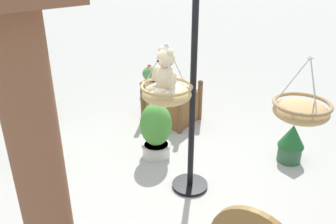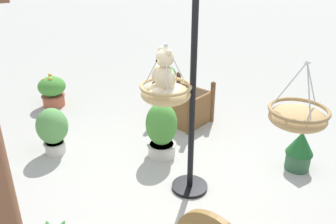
{
  "view_description": "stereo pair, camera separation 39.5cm",
  "coord_description": "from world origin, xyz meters",
  "px_view_note": "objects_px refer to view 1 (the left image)",
  "views": [
    {
      "loc": [
        -2.74,
        2.37,
        2.69
      ],
      "look_at": [
        -0.03,
        0.04,
        1.01
      ],
      "focal_mm": 37.45,
      "sensor_mm": 36.0,
      "label": 1
    },
    {
      "loc": [
        -2.98,
        2.06,
        2.69
      ],
      "look_at": [
        -0.03,
        0.04,
        1.01
      ],
      "focal_mm": 37.45,
      "sensor_mm": 36.0,
      "label": 2
    }
  ],
  "objects_px": {
    "potted_plant_fern_front": "(43,136)",
    "hanging_basket_with_teddy": "(167,93)",
    "teddy_bear": "(165,74)",
    "potted_plant_bushy_green": "(34,96)",
    "display_pole_central": "(192,133)",
    "potted_plant_conical_shrub": "(156,130)",
    "hanging_basket_left_high": "(301,110)",
    "wooden_planter_box": "(172,104)",
    "potted_plant_flowering_red": "(151,78)",
    "potted_plant_trailing_ivy": "(291,143)"
  },
  "relations": [
    {
      "from": "potted_plant_flowering_red",
      "to": "potted_plant_bushy_green",
      "type": "height_order",
      "value": "potted_plant_bushy_green"
    },
    {
      "from": "hanging_basket_with_teddy",
      "to": "potted_plant_bushy_green",
      "type": "relative_size",
      "value": 1.1
    },
    {
      "from": "display_pole_central",
      "to": "potted_plant_bushy_green",
      "type": "xyz_separation_m",
      "value": [
        3.42,
        0.58,
        -0.46
      ]
    },
    {
      "from": "hanging_basket_left_high",
      "to": "wooden_planter_box",
      "type": "bearing_deg",
      "value": -15.03
    },
    {
      "from": "teddy_bear",
      "to": "potted_plant_bushy_green",
      "type": "distance_m",
      "value": 3.5
    },
    {
      "from": "display_pole_central",
      "to": "potted_plant_conical_shrub",
      "type": "bearing_deg",
      "value": -9.04
    },
    {
      "from": "teddy_bear",
      "to": "potted_plant_flowering_red",
      "type": "bearing_deg",
      "value": -35.02
    },
    {
      "from": "wooden_planter_box",
      "to": "potted_plant_bushy_green",
      "type": "height_order",
      "value": "wooden_planter_box"
    },
    {
      "from": "hanging_basket_with_teddy",
      "to": "wooden_planter_box",
      "type": "relative_size",
      "value": 0.68
    },
    {
      "from": "hanging_basket_left_high",
      "to": "potted_plant_conical_shrub",
      "type": "height_order",
      "value": "hanging_basket_left_high"
    },
    {
      "from": "display_pole_central",
      "to": "teddy_bear",
      "type": "bearing_deg",
      "value": 61.26
    },
    {
      "from": "display_pole_central",
      "to": "potted_plant_conical_shrub",
      "type": "distance_m",
      "value": 0.91
    },
    {
      "from": "hanging_basket_left_high",
      "to": "teddy_bear",
      "type": "bearing_deg",
      "value": 26.4
    },
    {
      "from": "hanging_basket_left_high",
      "to": "potted_plant_bushy_green",
      "type": "distance_m",
      "value": 4.72
    },
    {
      "from": "display_pole_central",
      "to": "teddy_bear",
      "type": "xyz_separation_m",
      "value": [
        0.15,
        0.27,
        0.73
      ]
    },
    {
      "from": "teddy_bear",
      "to": "potted_plant_conical_shrub",
      "type": "height_order",
      "value": "teddy_bear"
    },
    {
      "from": "hanging_basket_with_teddy",
      "to": "potted_plant_fern_front",
      "type": "bearing_deg",
      "value": 27.67
    },
    {
      "from": "teddy_bear",
      "to": "potted_plant_bushy_green",
      "type": "bearing_deg",
      "value": 5.32
    },
    {
      "from": "hanging_basket_left_high",
      "to": "potted_plant_trailing_ivy",
      "type": "xyz_separation_m",
      "value": [
        0.61,
        -1.11,
        -1.04
      ]
    },
    {
      "from": "hanging_basket_left_high",
      "to": "potted_plant_flowering_red",
      "type": "bearing_deg",
      "value": -17.64
    },
    {
      "from": "potted_plant_fern_front",
      "to": "hanging_basket_with_teddy",
      "type": "bearing_deg",
      "value": -152.33
    },
    {
      "from": "hanging_basket_with_teddy",
      "to": "wooden_planter_box",
      "type": "bearing_deg",
      "value": -42.95
    },
    {
      "from": "teddy_bear",
      "to": "hanging_basket_left_high",
      "type": "xyz_separation_m",
      "value": [
        -1.24,
        -0.61,
        -0.17
      ]
    },
    {
      "from": "potted_plant_fern_front",
      "to": "potted_plant_bushy_green",
      "type": "relative_size",
      "value": 1.16
    },
    {
      "from": "hanging_basket_with_teddy",
      "to": "wooden_planter_box",
      "type": "distance_m",
      "value": 2.14
    },
    {
      "from": "potted_plant_bushy_green",
      "to": "wooden_planter_box",
      "type": "bearing_deg",
      "value": -139.14
    },
    {
      "from": "potted_plant_flowering_red",
      "to": "hanging_basket_left_high",
      "type": "bearing_deg",
      "value": 162.36
    },
    {
      "from": "display_pole_central",
      "to": "hanging_basket_with_teddy",
      "type": "height_order",
      "value": "display_pole_central"
    },
    {
      "from": "display_pole_central",
      "to": "potted_plant_flowering_red",
      "type": "relative_size",
      "value": 4.18
    },
    {
      "from": "potted_plant_flowering_red",
      "to": "potted_plant_trailing_ivy",
      "type": "bearing_deg",
      "value": 177.81
    },
    {
      "from": "hanging_basket_with_teddy",
      "to": "potted_plant_bushy_green",
      "type": "distance_m",
      "value": 3.43
    },
    {
      "from": "display_pole_central",
      "to": "potted_plant_fern_front",
      "type": "relative_size",
      "value": 3.56
    },
    {
      "from": "potted_plant_flowering_red",
      "to": "potted_plant_conical_shrub",
      "type": "xyz_separation_m",
      "value": [
        -1.96,
        1.44,
        0.11
      ]
    },
    {
      "from": "wooden_planter_box",
      "to": "hanging_basket_left_high",
      "type": "bearing_deg",
      "value": 164.97
    },
    {
      "from": "display_pole_central",
      "to": "potted_plant_bushy_green",
      "type": "relative_size",
      "value": 4.12
    },
    {
      "from": "hanging_basket_with_teddy",
      "to": "hanging_basket_left_high",
      "type": "height_order",
      "value": "hanging_basket_left_high"
    },
    {
      "from": "display_pole_central",
      "to": "potted_plant_bushy_green",
      "type": "bearing_deg",
      "value": 9.58
    },
    {
      "from": "teddy_bear",
      "to": "potted_plant_flowering_red",
      "type": "distance_m",
      "value": 3.43
    },
    {
      "from": "display_pole_central",
      "to": "wooden_planter_box",
      "type": "relative_size",
      "value": 2.56
    },
    {
      "from": "hanging_basket_left_high",
      "to": "potted_plant_conical_shrub",
      "type": "xyz_separation_m",
      "value": [
        1.91,
        0.21,
        -0.92
      ]
    },
    {
      "from": "wooden_planter_box",
      "to": "potted_plant_bushy_green",
      "type": "relative_size",
      "value": 1.61
    },
    {
      "from": "teddy_bear",
      "to": "wooden_planter_box",
      "type": "height_order",
      "value": "teddy_bear"
    },
    {
      "from": "hanging_basket_left_high",
      "to": "potted_plant_bushy_green",
      "type": "relative_size",
      "value": 1.03
    },
    {
      "from": "potted_plant_flowering_red",
      "to": "potted_plant_conical_shrub",
      "type": "bearing_deg",
      "value": 143.66
    },
    {
      "from": "display_pole_central",
      "to": "potted_plant_conical_shrub",
      "type": "height_order",
      "value": "display_pole_central"
    },
    {
      "from": "potted_plant_conical_shrub",
      "to": "potted_plant_bushy_green",
      "type": "bearing_deg",
      "value": 15.27
    },
    {
      "from": "display_pole_central",
      "to": "wooden_planter_box",
      "type": "distance_m",
      "value": 1.92
    },
    {
      "from": "display_pole_central",
      "to": "potted_plant_bushy_green",
      "type": "distance_m",
      "value": 3.5
    },
    {
      "from": "potted_plant_flowering_red",
      "to": "potted_plant_trailing_ivy",
      "type": "height_order",
      "value": "potted_plant_flowering_red"
    },
    {
      "from": "hanging_basket_with_teddy",
      "to": "potted_plant_flowering_red",
      "type": "distance_m",
      "value": 3.35
    }
  ]
}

